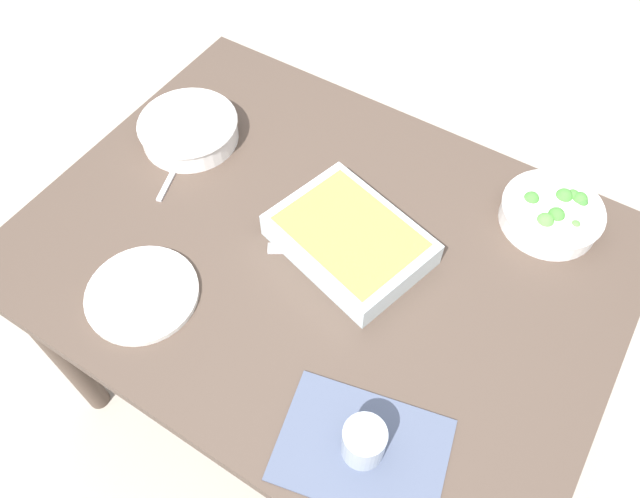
{
  "coord_description": "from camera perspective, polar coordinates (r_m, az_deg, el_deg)",
  "views": [
    {
      "loc": [
        -0.38,
        0.6,
        1.76
      ],
      "look_at": [
        0.0,
        0.0,
        0.74
      ],
      "focal_mm": 34.05,
      "sensor_mm": 36.0,
      "label": 1
    }
  ],
  "objects": [
    {
      "name": "side_plate",
      "position": [
        1.23,
        -16.37,
        -4.08
      ],
      "size": [
        0.22,
        0.22,
        0.01
      ],
      "primitive_type": "cylinder",
      "color": "white",
      "rests_on": "dining_table"
    },
    {
      "name": "fork_on_table",
      "position": [
        1.24,
        -1.51,
        0.07
      ],
      "size": [
        0.16,
        0.11,
        0.01
      ],
      "color": "silver",
      "rests_on": "dining_table"
    },
    {
      "name": "broccoli_bowl",
      "position": [
        1.35,
        20.95,
        3.2
      ],
      "size": [
        0.21,
        0.21,
        0.06
      ],
      "color": "white",
      "rests_on": "dining_table"
    },
    {
      "name": "baking_dish",
      "position": [
        1.22,
        2.82,
        0.97
      ],
      "size": [
        0.35,
        0.29,
        0.06
      ],
      "color": "silver",
      "rests_on": "dining_table"
    },
    {
      "name": "ground_plane",
      "position": [
        1.9,
        0.0,
        -12.77
      ],
      "size": [
        6.0,
        6.0,
        0.0
      ],
      "primitive_type": "plane",
      "color": "#B2A899"
    },
    {
      "name": "drink_cup",
      "position": [
        1.03,
        4.11,
        -17.72
      ],
      "size": [
        0.07,
        0.07,
        0.08
      ],
      "color": "#B2BCC6",
      "rests_on": "dining_table"
    },
    {
      "name": "stew_bowl",
      "position": [
        1.46,
        -12.22,
        11.0
      ],
      "size": [
        0.23,
        0.23,
        0.06
      ],
      "color": "white",
      "rests_on": "dining_table"
    },
    {
      "name": "placemat",
      "position": [
        1.07,
        3.99,
        -18.29
      ],
      "size": [
        0.32,
        0.26,
        0.0
      ],
      "primitive_type": "cube",
      "rotation": [
        0.0,
        0.0,
        0.23
      ],
      "color": "#4C5670",
      "rests_on": "dining_table"
    },
    {
      "name": "dining_table",
      "position": [
        1.32,
        0.0,
        -2.22
      ],
      "size": [
        1.2,
        0.9,
        0.74
      ],
      "color": "#4C3D33",
      "rests_on": "ground_plane"
    },
    {
      "name": "spoon_by_stew",
      "position": [
        1.42,
        -13.22,
        7.9
      ],
      "size": [
        0.07,
        0.17,
        0.01
      ],
      "color": "silver",
      "rests_on": "dining_table"
    }
  ]
}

